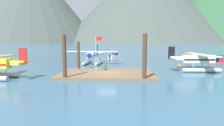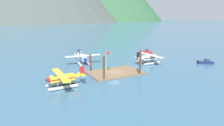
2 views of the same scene
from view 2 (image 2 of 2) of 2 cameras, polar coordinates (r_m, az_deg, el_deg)
name	(u,v)px [view 2 (image 2 of 2)]	position (r m, az deg, el deg)	size (l,w,h in m)	color
ground_plane	(115,73)	(49.47, 0.76, -2.91)	(1200.00, 1200.00, 0.00)	#38607F
dock_platform	(115,72)	(49.43, 0.76, -2.74)	(12.97, 8.87, 0.30)	brown
piling_near_left	(104,68)	(43.33, -2.37, -1.58)	(0.48, 0.48, 5.41)	#4C3323
piling_near_right	(140,64)	(47.85, 8.10, -0.17)	(0.51, 0.51, 5.54)	#4C3323
piling_far_left	(90,63)	(50.38, -6.25, 0.03)	(0.43, 0.43, 4.61)	#4C3323
flagpole	(107,59)	(49.05, -1.56, 1.26)	(0.95, 0.10, 5.18)	silver
fuel_drum	(109,68)	(50.99, -0.99, -1.54)	(0.62, 0.62, 0.88)	#33663D
mooring_buoy	(139,61)	(61.00, 7.65, 0.49)	(0.74, 0.74, 0.74)	orange
seaplane_white_bow_left	(83,59)	(58.74, -8.40, 1.17)	(10.49, 7.96, 3.84)	#B7BABF
seaplane_cream_stbd_fwd	(149,58)	(59.86, 10.72, 1.31)	(7.98, 10.44, 3.84)	#B7BABF
seaplane_yellow_port_aft	(62,80)	(40.67, -14.21, -4.67)	(7.98, 10.41, 3.84)	#B7BABF
boat_white_open_north	(79,53)	(74.81, -9.63, 2.92)	(3.59, 4.32, 1.50)	silver
boat_navy_open_se	(206,62)	(65.17, 25.49, 0.22)	(4.26, 3.72, 1.50)	navy
boat_red_open_east	(146,52)	(77.34, 9.91, 3.25)	(4.02, 4.04, 1.50)	#B2231E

